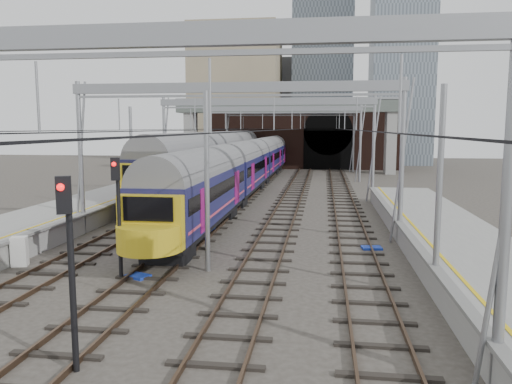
# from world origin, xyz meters

# --- Properties ---
(ground) EXTENTS (160.00, 160.00, 0.00)m
(ground) POSITION_xyz_m (0.00, 0.00, 0.00)
(ground) COLOR #38332D
(ground) RESTS_ON ground
(tracks) EXTENTS (14.40, 80.00, 0.22)m
(tracks) POSITION_xyz_m (0.00, 15.00, 0.02)
(tracks) COLOR #4C3828
(tracks) RESTS_ON ground
(overhead_line) EXTENTS (16.80, 80.00, 8.00)m
(overhead_line) POSITION_xyz_m (0.00, 21.49, 6.57)
(overhead_line) COLOR gray
(overhead_line) RESTS_ON ground
(retaining_wall) EXTENTS (28.00, 2.75, 9.00)m
(retaining_wall) POSITION_xyz_m (1.40, 51.93, 4.33)
(retaining_wall) COLOR black
(retaining_wall) RESTS_ON ground
(overbridge) EXTENTS (28.00, 3.00, 9.25)m
(overbridge) POSITION_xyz_m (0.00, 46.00, 7.27)
(overbridge) COLOR gray
(overbridge) RESTS_ON ground
(city_skyline) EXTENTS (37.50, 27.50, 60.00)m
(city_skyline) POSITION_xyz_m (2.73, 70.48, 17.09)
(city_skyline) COLOR tan
(city_skyline) RESTS_ON ground
(train_main) EXTENTS (2.62, 60.52, 4.56)m
(train_main) POSITION_xyz_m (-2.00, 31.19, 2.38)
(train_main) COLOR black
(train_main) RESTS_ON ground
(train_second) EXTENTS (3.11, 71.91, 5.25)m
(train_second) POSITION_xyz_m (-6.00, 46.89, 2.68)
(train_second) COLOR black
(train_second) RESTS_ON ground
(signal_near_left) EXTENTS (0.36, 0.46, 4.55)m
(signal_near_left) POSITION_xyz_m (-3.00, 0.51, 2.90)
(signal_near_left) COLOR black
(signal_near_left) RESTS_ON ground
(signal_near_centre) EXTENTS (0.37, 0.46, 4.58)m
(signal_near_centre) POSITION_xyz_m (-1.16, -6.48, 2.91)
(signal_near_centre) COLOR black
(signal_near_centre) RESTS_ON ground
(relay_cabinet) EXTENTS (0.74, 0.68, 1.21)m
(relay_cabinet) POSITION_xyz_m (-7.80, 1.68, 0.60)
(relay_cabinet) COLOR silver
(relay_cabinet) RESTS_ON ground
(equip_cover_a) EXTENTS (1.05, 0.93, 0.10)m
(equip_cover_a) POSITION_xyz_m (-2.44, 0.80, 0.05)
(equip_cover_a) COLOR #1734B1
(equip_cover_a) RESTS_ON ground
(equip_cover_b) EXTENTS (1.14, 0.98, 0.11)m
(equip_cover_b) POSITION_xyz_m (-1.89, 9.78, 0.06)
(equip_cover_b) COLOR #1734B1
(equip_cover_b) RESTS_ON ground
(equip_cover_c) EXTENTS (0.98, 0.75, 0.11)m
(equip_cover_c) POSITION_xyz_m (6.76, 6.54, 0.05)
(equip_cover_c) COLOR #1734B1
(equip_cover_c) RESTS_ON ground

